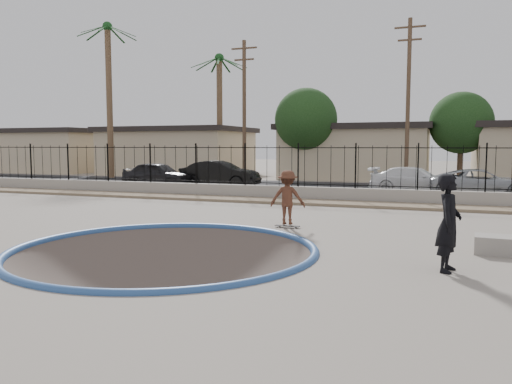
{
  "coord_description": "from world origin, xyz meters",
  "views": [
    {
      "loc": [
        5.86,
        -10.81,
        2.39
      ],
      "look_at": [
        1.11,
        2.0,
        1.12
      ],
      "focal_mm": 35.0,
      "sensor_mm": 36.0,
      "label": 1
    }
  ],
  "objects": [
    {
      "name": "ground",
      "position": [
        0.0,
        12.0,
        -1.1
      ],
      "size": [
        120.0,
        120.0,
        2.2
      ],
      "primitive_type": "cube",
      "color": "gray",
      "rests_on": "ground"
    },
    {
      "name": "bowl_pit",
      "position": [
        0.0,
        -1.0,
        0.0
      ],
      "size": [
        6.84,
        6.84,
        1.8
      ],
      "primitive_type": null,
      "color": "#4F443D",
      "rests_on": "ground"
    },
    {
      "name": "coping_ring",
      "position": [
        0.0,
        -1.0,
        0.0
      ],
      "size": [
        7.04,
        7.04,
        0.2
      ],
      "primitive_type": "torus",
      "color": "#2B508E",
      "rests_on": "ground"
    },
    {
      "name": "rock_strip",
      "position": [
        0.0,
        9.2,
        0.06
      ],
      "size": [
        42.0,
        1.6,
        0.11
      ],
      "primitive_type": "cube",
      "color": "#927B60",
      "rests_on": "ground"
    },
    {
      "name": "retaining_wall",
      "position": [
        0.0,
        10.3,
        0.3
      ],
      "size": [
        42.0,
        0.45,
        0.6
      ],
      "primitive_type": "cube",
      "color": "gray",
      "rests_on": "ground"
    },
    {
      "name": "fence",
      "position": [
        0.0,
        10.3,
        1.5
      ],
      "size": [
        40.0,
        0.04,
        1.8
      ],
      "color": "black",
      "rests_on": "retaining_wall"
    },
    {
      "name": "street",
      "position": [
        0.0,
        17.0,
        0.02
      ],
      "size": [
        90.0,
        8.0,
        0.04
      ],
      "primitive_type": "cube",
      "color": "black",
      "rests_on": "ground"
    },
    {
      "name": "house_west_far",
      "position": [
        -28.0,
        26.5,
        1.97
      ],
      "size": [
        10.6,
        8.6,
        3.9
      ],
      "color": "#C2AB8B",
      "rests_on": "ground"
    },
    {
      "name": "house_west",
      "position": [
        -15.0,
        26.5,
        1.97
      ],
      "size": [
        11.6,
        8.6,
        3.9
      ],
      "color": "#C2AB8B",
      "rests_on": "ground"
    },
    {
      "name": "house_center",
      "position": [
        0.0,
        26.5,
        1.97
      ],
      "size": [
        10.6,
        8.6,
        3.9
      ],
      "color": "#C2AB8B",
      "rests_on": "ground"
    },
    {
      "name": "palm_left",
      "position": [
        -17.0,
        20.0,
        7.95
      ],
      "size": [
        2.3,
        2.3,
        11.3
      ],
      "color": "brown",
      "rests_on": "ground"
    },
    {
      "name": "palm_mid",
      "position": [
        -10.0,
        24.0,
        6.69
      ],
      "size": [
        2.3,
        2.3,
        9.3
      ],
      "color": "brown",
      "rests_on": "ground"
    },
    {
      "name": "utility_pole_left",
      "position": [
        -6.0,
        19.0,
        4.7
      ],
      "size": [
        1.7,
        0.24,
        9.0
      ],
      "color": "#473323",
      "rests_on": "ground"
    },
    {
      "name": "utility_pole_mid",
      "position": [
        4.0,
        19.0,
        4.96
      ],
      "size": [
        1.7,
        0.24,
        9.5
      ],
      "color": "#473323",
      "rests_on": "ground"
    },
    {
      "name": "street_tree_left",
      "position": [
        -3.0,
        23.0,
        4.19
      ],
      "size": [
        4.32,
        4.32,
        6.36
      ],
      "color": "#473323",
      "rests_on": "ground"
    },
    {
      "name": "street_tree_mid",
      "position": [
        7.0,
        24.0,
        3.84
      ],
      "size": [
        3.96,
        3.96,
        5.83
      ],
      "color": "#473323",
      "rests_on": "ground"
    },
    {
      "name": "skater",
      "position": [
        1.72,
        3.0,
        0.79
      ],
      "size": [
        1.09,
        0.71,
        1.58
      ],
      "primitive_type": "imported",
      "rotation": [
        0.0,
        0.0,
        3.27
      ],
      "color": "brown",
      "rests_on": "ground"
    },
    {
      "name": "skateboard",
      "position": [
        1.72,
        3.0,
        0.05
      ],
      "size": [
        0.73,
        0.19,
        0.06
      ],
      "rotation": [
        0.0,
        0.0,
        -0.01
      ],
      "color": "black",
      "rests_on": "ground"
    },
    {
      "name": "videographer",
      "position": [
        6.04,
        -0.81,
        0.93
      ],
      "size": [
        0.55,
        0.74,
        1.86
      ],
      "primitive_type": "imported",
      "rotation": [
        0.0,
        0.0,
        1.4
      ],
      "color": "black",
      "rests_on": "ground"
    },
    {
      "name": "car_a",
      "position": [
        -9.29,
        13.93,
        0.75
      ],
      "size": [
        4.25,
        1.82,
        1.43
      ],
      "primitive_type": "imported",
      "rotation": [
        0.0,
        0.0,
        1.54
      ],
      "color": "black",
      "rests_on": "street"
    },
    {
      "name": "car_b",
      "position": [
        -5.91,
        15.0,
        0.78
      ],
      "size": [
        4.55,
        1.68,
        1.49
      ],
      "primitive_type": "imported",
      "rotation": [
        0.0,
        0.0,
        1.6
      ],
      "color": "black",
      "rests_on": "street"
    },
    {
      "name": "car_c",
      "position": [
        4.71,
        15.0,
        0.68
      ],
      "size": [
        4.61,
        2.25,
        1.29
      ],
      "primitive_type": "imported",
      "rotation": [
        0.0,
        0.0,
        1.47
      ],
      "color": "white",
      "rests_on": "street"
    },
    {
      "name": "car_d",
      "position": [
        7.66,
        14.26,
        0.68
      ],
      "size": [
        4.63,
        2.18,
        1.28
      ],
      "primitive_type": "imported",
      "rotation": [
        0.0,
        0.0,
        1.58
      ],
      "color": "#9DA0A5",
      "rests_on": "street"
    }
  ]
}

